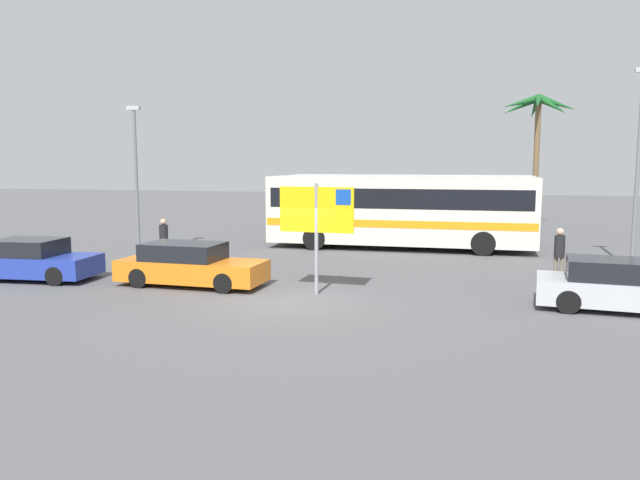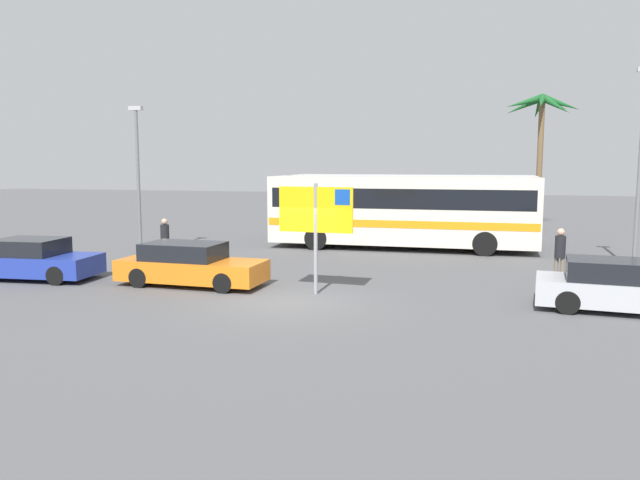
# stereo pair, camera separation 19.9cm
# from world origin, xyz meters

# --- Properties ---
(ground) EXTENTS (120.00, 120.00, 0.00)m
(ground) POSITION_xyz_m (0.00, 0.00, 0.00)
(ground) COLOR #565659
(bus_front_coach) EXTENTS (11.46, 2.49, 3.17)m
(bus_front_coach) POSITION_xyz_m (1.87, 10.96, 1.78)
(bus_front_coach) COLOR silver
(bus_front_coach) RESTS_ON ground
(bus_rear_coach) EXTENTS (11.46, 2.49, 3.17)m
(bus_rear_coach) POSITION_xyz_m (1.94, 14.32, 1.78)
(bus_rear_coach) COLOR white
(bus_rear_coach) RESTS_ON ground
(ferry_sign) EXTENTS (2.20, 0.20, 3.20)m
(ferry_sign) POSITION_xyz_m (0.66, 1.05, 2.33)
(ferry_sign) COLOR gray
(ferry_sign) RESTS_ON ground
(car_blue) EXTENTS (4.02, 2.07, 1.32)m
(car_blue) POSITION_xyz_m (-8.86, 1.04, 0.63)
(car_blue) COLOR #23389E
(car_blue) RESTS_ON ground
(car_silver) EXTENTS (4.22, 2.08, 1.32)m
(car_silver) POSITION_xyz_m (8.61, 0.96, 0.63)
(car_silver) COLOR #B7BABF
(car_silver) RESTS_ON ground
(car_orange) EXTENTS (4.61, 1.86, 1.32)m
(car_orange) POSITION_xyz_m (-3.49, 1.33, 0.64)
(car_orange) COLOR orange
(car_orange) RESTS_ON ground
(pedestrian_near_sign) EXTENTS (0.32, 0.32, 1.77)m
(pedestrian_near_sign) POSITION_xyz_m (7.59, 4.22, 1.05)
(pedestrian_near_sign) COLOR #706656
(pedestrian_near_sign) RESTS_ON ground
(pedestrian_crossing_lot) EXTENTS (0.32, 0.32, 1.72)m
(pedestrian_crossing_lot) POSITION_xyz_m (-6.15, 4.71, 1.02)
(pedestrian_crossing_lot) COLOR #2D2D33
(pedestrian_crossing_lot) RESTS_ON ground
(lamp_post_left_side) EXTENTS (0.56, 0.20, 6.05)m
(lamp_post_left_side) POSITION_xyz_m (-8.50, 6.95, 3.35)
(lamp_post_left_side) COLOR slate
(lamp_post_left_side) RESTS_ON ground
(lamp_post_right_side) EXTENTS (0.56, 0.20, 6.99)m
(lamp_post_right_side) POSITION_xyz_m (10.46, 7.52, 3.82)
(lamp_post_right_side) COLOR slate
(lamp_post_right_side) RESTS_ON ground
(palm_tree_seaside) EXTENTS (4.13, 4.05, 7.58)m
(palm_tree_seaside) POSITION_xyz_m (8.44, 21.05, 6.29)
(palm_tree_seaside) COLOR brown
(palm_tree_seaside) RESTS_ON ground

